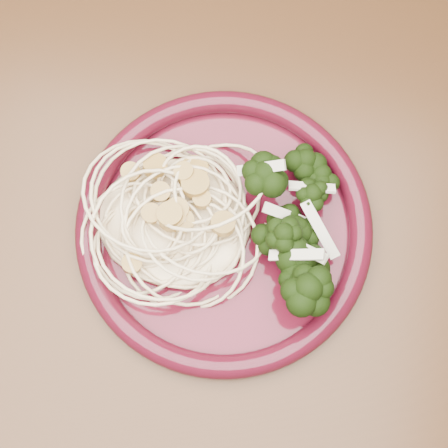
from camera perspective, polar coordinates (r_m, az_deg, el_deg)
dining_table at (r=0.65m, az=3.82°, el=-1.53°), size 1.20×0.80×0.75m
dinner_plate at (r=0.54m, az=-0.00°, el=-0.30°), size 0.27×0.27×0.02m
spaghetti_pile at (r=0.53m, az=-4.64°, el=0.55°), size 0.14×0.12×0.03m
scallop_cluster at (r=0.50m, az=-4.94°, el=1.63°), size 0.12×0.12×0.04m
broccoli_pile at (r=0.52m, az=5.78°, el=-0.43°), size 0.08×0.13×0.04m
onion_garnish at (r=0.49m, az=6.10°, el=0.43°), size 0.06×0.09×0.05m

